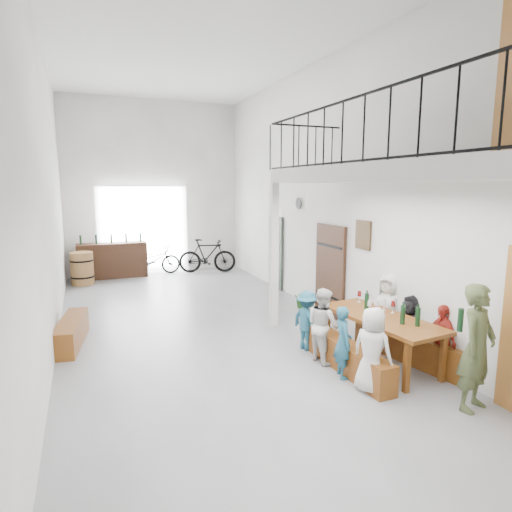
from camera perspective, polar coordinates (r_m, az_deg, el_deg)
name	(u,v)px	position (r m, az deg, el deg)	size (l,w,h in m)	color
floor	(206,326)	(8.85, -6.67, -9.31)	(12.00, 12.00, 0.00)	slate
room_walls	(203,147)	(8.42, -7.14, 14.28)	(12.00, 12.00, 12.00)	white
gateway_portal	(143,231)	(14.22, -14.77, 3.29)	(2.80, 0.08, 2.80)	white
right_wall_decor	(378,246)	(7.99, 15.91, 1.24)	(0.07, 8.28, 5.07)	#9D612A
balcony	(396,176)	(6.49, 18.20, 10.16)	(1.52, 5.62, 4.00)	silver
tasting_table	(381,321)	(7.09, 16.30, -8.36)	(1.05, 2.16, 0.79)	brown
bench_inner	(348,358)	(6.86, 12.16, -13.11)	(0.31, 1.94, 0.45)	brown
bench_wall	(408,347)	(7.49, 19.58, -11.35)	(0.27, 2.08, 0.48)	brown
tableware	(385,307)	(7.11, 16.77, -6.51)	(0.51, 1.49, 0.35)	black
side_bench	(71,332)	(8.45, -23.39, -9.29)	(0.36, 1.64, 0.46)	brown
oak_barrel	(82,268)	(13.28, -22.17, -1.54)	(0.64, 0.64, 0.95)	brown
serving_counter	(113,260)	(13.95, -18.59, -0.56)	(2.05, 0.57, 1.08)	#3D2315
counter_bottles	(111,239)	(13.86, -18.73, 2.22)	(1.81, 0.13, 0.28)	black
guest_left_a	(372,350)	(6.18, 15.25, -12.00)	(0.59, 0.38, 1.20)	silver
guest_left_b	(343,342)	(6.56, 11.52, -11.15)	(0.40, 0.26, 1.08)	#225971
guest_left_c	(323,325)	(7.06, 8.93, -9.05)	(0.59, 0.46, 1.21)	silver
guest_left_d	(307,321)	(7.51, 6.83, -8.54)	(0.67, 0.39, 1.04)	#225971
guest_right_a	(442,339)	(7.13, 23.52, -10.13)	(0.63, 0.26, 1.07)	#A6261C
guest_right_b	(410,326)	(7.58, 19.80, -8.81)	(0.98, 0.31, 1.06)	black
guest_right_c	(388,310)	(7.95, 17.19, -6.93)	(0.63, 0.41, 1.30)	silver
host_standing	(477,348)	(6.14, 27.39, -10.80)	(0.59, 0.39, 1.63)	#444E2C
potted_plant	(303,299)	(10.07, 6.22, -5.70)	(0.39, 0.34, 0.43)	#1C481A
bicycle_near	(152,260)	(14.02, -13.67, -0.57)	(0.63, 1.79, 0.94)	black
bicycle_far	(207,256)	(14.10, -6.51, 0.04)	(0.52, 1.85, 1.11)	black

